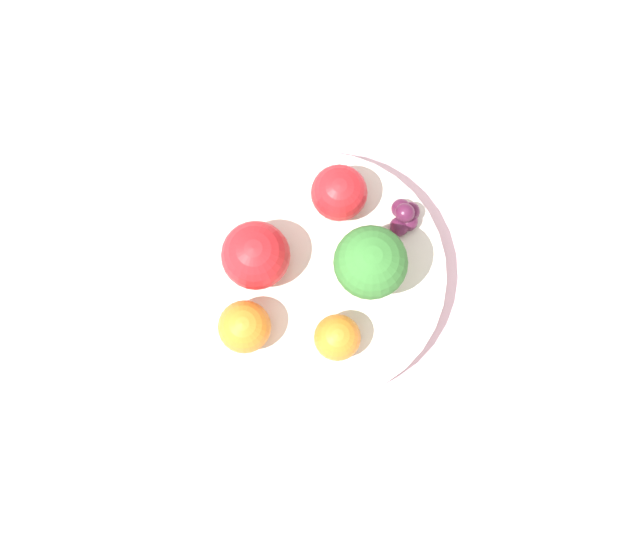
% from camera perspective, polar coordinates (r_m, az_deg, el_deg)
% --- Properties ---
extents(ground_plane, '(6.00, 6.00, 0.00)m').
position_cam_1_polar(ground_plane, '(0.76, 0.00, -0.77)').
color(ground_plane, gray).
extents(table_surface, '(1.20, 1.20, 0.02)m').
position_cam_1_polar(table_surface, '(0.75, 0.00, -0.64)').
color(table_surface, silver).
rests_on(table_surface, ground_plane).
extents(bowl, '(0.20, 0.20, 0.03)m').
position_cam_1_polar(bowl, '(0.73, 0.00, -0.33)').
color(bowl, silver).
rests_on(bowl, table_surface).
extents(broccoli, '(0.06, 0.06, 0.07)m').
position_cam_1_polar(broccoli, '(0.67, 3.26, 0.53)').
color(broccoli, '#8CB76B').
rests_on(broccoli, bowl).
extents(apple_red, '(0.05, 0.05, 0.05)m').
position_cam_1_polar(apple_red, '(0.69, -4.14, 1.00)').
color(apple_red, red).
rests_on(apple_red, bowl).
extents(apple_green, '(0.05, 0.05, 0.05)m').
position_cam_1_polar(apple_green, '(0.71, 1.23, 5.02)').
color(apple_green, red).
rests_on(apple_green, bowl).
extents(orange_front, '(0.04, 0.04, 0.04)m').
position_cam_1_polar(orange_front, '(0.69, 1.12, -4.28)').
color(orange_front, orange).
rests_on(orange_front, bowl).
extents(orange_back, '(0.04, 0.04, 0.04)m').
position_cam_1_polar(orange_back, '(0.69, -4.86, -3.58)').
color(orange_back, orange).
rests_on(orange_back, bowl).
extents(grape_cluster, '(0.03, 0.03, 0.03)m').
position_cam_1_polar(grape_cluster, '(0.72, 5.41, 3.55)').
color(grape_cluster, '#511938').
rests_on(grape_cluster, bowl).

